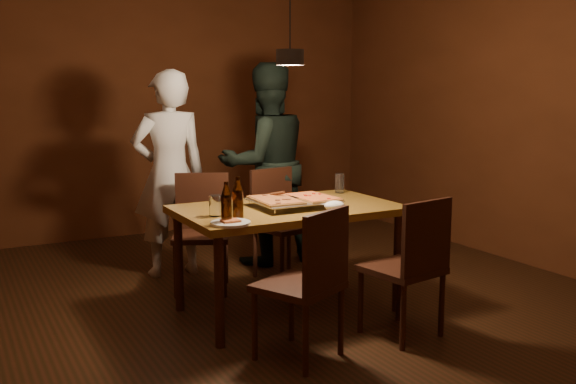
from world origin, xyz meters
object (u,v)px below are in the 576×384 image
pendant_lamp (290,56)px  pizza_tray (294,203)px  beer_bottle_b (238,197)px  chair_far_left (202,220)px  diner_white (169,174)px  diner_dark (266,164)px  beer_bottle_a (226,203)px  chair_near_right (413,255)px  chair_far_right (279,212)px  plate_slice (231,223)px  chair_near_left (310,271)px  dining_table (288,217)px

pendant_lamp → pizza_tray: bearing=51.2°
beer_bottle_b → chair_far_left: bearing=82.4°
diner_white → diner_dark: (0.87, -0.04, 0.03)m
pizza_tray → beer_bottle_a: 0.69m
diner_white → pendant_lamp: pendant_lamp is taller
diner_white → pendant_lamp: bearing=107.5°
chair_near_right → beer_bottle_a: 1.19m
pizza_tray → chair_far_right: bearing=71.5°
diner_dark → pendant_lamp: bearing=71.2°
beer_bottle_a → pendant_lamp: bearing=18.0°
chair_far_left → chair_near_right: (0.77, -1.61, 0.00)m
plate_slice → beer_bottle_a: bearing=98.2°
chair_near_left → diner_dark: (0.73, 2.03, 0.35)m
beer_bottle_a → pendant_lamp: 1.05m
diner_white → plate_slice: bearing=87.4°
chair_near_left → diner_dark: size_ratio=0.31×
chair_near_left → plate_slice: (-0.29, 0.45, 0.22)m
chair_far_left → diner_dark: 0.95m
plate_slice → pendant_lamp: size_ratio=0.22×
chair_far_right → beer_bottle_b: size_ratio=1.86×
chair_near_right → diner_white: bearing=102.8°
chair_near_right → diner_white: diner_white is taller
plate_slice → diner_dark: 1.89m
beer_bottle_b → pendant_lamp: 0.97m
chair_far_right → beer_bottle_a: bearing=39.0°
diner_white → chair_far_right: bearing=150.9°
beer_bottle_b → beer_bottle_a: bearing=-139.0°
chair_far_right → pizza_tray: chair_far_right is taller
dining_table → diner_white: size_ratio=0.88×
dining_table → diner_dark: (0.44, 1.23, 0.21)m
diner_white → diner_dark: diner_dark is taller
pizza_tray → diner_white: diner_white is taller
diner_dark → diner_white: bearing=-1.3°
plate_slice → pendant_lamp: 1.15m
chair_far_left → chair_near_right: bearing=140.3°
chair_near_right → pizza_tray: size_ratio=0.88×
chair_far_left → dining_table: bearing=137.3°
dining_table → beer_bottle_a: (-0.59, -0.31, 0.20)m
chair_near_right → pizza_tray: (-0.40, 0.79, 0.24)m
dining_table → chair_near_right: (0.44, -0.81, -0.14)m
pizza_tray → chair_near_right: bearing=-60.3°
chair_near_left → beer_bottle_b: bearing=81.5°
chair_far_right → pizza_tray: (-0.31, -0.81, 0.24)m
beer_bottle_b → chair_near_right: bearing=-34.2°
chair_near_left → chair_near_right: bearing=-25.8°
pendant_lamp → diner_dark: bearing=69.8°
chair_far_right → chair_far_left: bearing=-11.4°
chair_near_left → pendant_lamp: size_ratio=0.51×
chair_near_right → plate_slice: size_ratio=2.02×
chair_near_left → plate_slice: chair_near_left is taller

